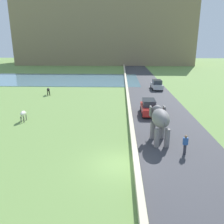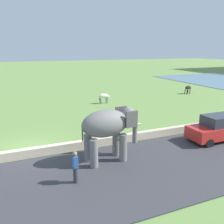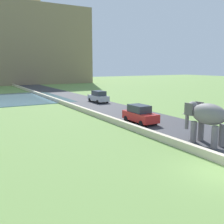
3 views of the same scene
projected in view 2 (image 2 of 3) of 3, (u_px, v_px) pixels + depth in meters
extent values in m
plane|color=#6B8E47|center=(29.00, 149.00, 15.26)|extent=(220.00, 220.00, 0.00)
ellipsoid|color=slate|center=(105.00, 123.00, 13.08)|extent=(1.58, 2.79, 1.50)
cylinder|color=slate|center=(116.00, 143.00, 14.20)|extent=(0.44, 0.44, 1.60)
cylinder|color=slate|center=(123.00, 148.00, 13.47)|extent=(0.44, 0.44, 1.60)
cylinder|color=slate|center=(88.00, 148.00, 13.43)|extent=(0.44, 0.44, 1.60)
cylinder|color=slate|center=(94.00, 154.00, 12.71)|extent=(0.44, 0.44, 1.60)
ellipsoid|color=slate|center=(128.00, 117.00, 13.65)|extent=(1.06, 0.96, 1.10)
cube|color=#575454|center=(121.00, 114.00, 14.10)|extent=(0.17, 0.71, 0.90)
cube|color=#575454|center=(132.00, 119.00, 13.07)|extent=(0.17, 0.71, 0.90)
cylinder|color=slate|center=(135.00, 131.00, 14.08)|extent=(0.28, 0.28, 1.50)
cone|color=silver|center=(132.00, 122.00, 14.13)|extent=(0.16, 0.57, 0.17)
cone|color=silver|center=(136.00, 124.00, 13.75)|extent=(0.16, 0.57, 0.17)
cylinder|color=#575454|center=(82.00, 133.00, 12.60)|extent=(0.08, 0.08, 0.90)
cylinder|color=#33333D|center=(76.00, 175.00, 11.31)|extent=(0.22, 0.22, 0.85)
cube|color=#2D569E|center=(75.00, 162.00, 11.13)|extent=(0.36, 0.22, 0.56)
sphere|color=#997051|center=(75.00, 154.00, 11.03)|extent=(0.22, 0.22, 0.22)
cube|color=red|center=(216.00, 131.00, 16.53)|extent=(1.74, 4.02, 0.80)
cube|color=#2D333D|center=(220.00, 120.00, 16.41)|extent=(1.47, 2.22, 0.70)
cylinder|color=black|center=(209.00, 143.00, 15.43)|extent=(0.19, 0.60, 0.60)
cylinder|color=black|center=(192.00, 135.00, 16.87)|extent=(0.19, 0.60, 0.60)
cylinder|color=black|center=(221.00, 131.00, 17.83)|extent=(0.19, 0.60, 0.60)
ellipsoid|color=silver|center=(103.00, 96.00, 27.75)|extent=(0.50, 1.12, 0.50)
cylinder|color=#595753|center=(106.00, 100.00, 28.19)|extent=(0.10, 0.10, 0.65)
cylinder|color=#595753|center=(107.00, 101.00, 27.93)|extent=(0.10, 0.10, 0.65)
cylinder|color=#595753|center=(100.00, 101.00, 27.86)|extent=(0.10, 0.10, 0.65)
cylinder|color=#595753|center=(101.00, 101.00, 27.60)|extent=(0.10, 0.10, 0.65)
ellipsoid|color=silver|center=(108.00, 97.00, 28.06)|extent=(0.26, 0.41, 0.26)
cone|color=beige|center=(108.00, 95.00, 28.09)|extent=(0.04, 0.04, 0.12)
cone|color=beige|center=(109.00, 95.00, 27.94)|extent=(0.04, 0.04, 0.12)
cylinder|color=#595753|center=(99.00, 98.00, 27.57)|extent=(0.04, 0.04, 0.45)
ellipsoid|color=black|center=(188.00, 87.00, 33.62)|extent=(0.79, 1.18, 0.50)
cylinder|color=black|center=(188.00, 91.00, 34.13)|extent=(0.10, 0.10, 0.65)
cylinder|color=black|center=(190.00, 91.00, 33.91)|extent=(0.10, 0.10, 0.65)
cylinder|color=black|center=(185.00, 92.00, 33.62)|extent=(0.10, 0.10, 0.65)
cylinder|color=black|center=(187.00, 92.00, 33.40)|extent=(0.10, 0.10, 0.65)
ellipsoid|color=black|center=(190.00, 88.00, 34.08)|extent=(0.36, 0.46, 0.26)
cone|color=beige|center=(190.00, 87.00, 34.10)|extent=(0.04, 0.04, 0.12)
cone|color=beige|center=(191.00, 87.00, 33.97)|extent=(0.04, 0.04, 0.12)
cylinder|color=black|center=(186.00, 89.00, 33.32)|extent=(0.04, 0.04, 0.45)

